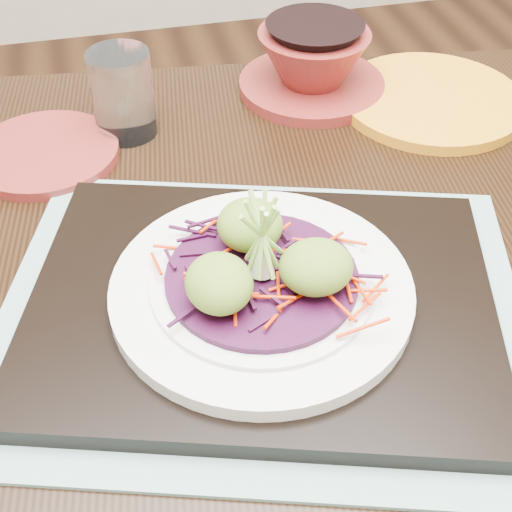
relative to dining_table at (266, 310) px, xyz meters
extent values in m
cube|color=black|center=(0.00, 0.00, 0.07)|extent=(1.18, 0.86, 0.04)
cube|color=gray|center=(-0.03, -0.08, 0.09)|extent=(0.54, 0.47, 0.00)
cube|color=black|center=(-0.03, -0.08, 0.10)|extent=(0.46, 0.40, 0.02)
cylinder|color=silver|center=(-0.03, -0.08, 0.12)|extent=(0.26, 0.26, 0.01)
cylinder|color=silver|center=(-0.03, -0.08, 0.13)|extent=(0.19, 0.19, 0.01)
cylinder|color=#380B2E|center=(-0.03, -0.08, 0.13)|extent=(0.16, 0.16, 0.01)
ellipsoid|color=#587623|center=(-0.07, -0.11, 0.16)|extent=(0.06, 0.06, 0.04)
ellipsoid|color=#587623|center=(0.01, -0.11, 0.16)|extent=(0.06, 0.06, 0.04)
ellipsoid|color=#587623|center=(-0.03, -0.04, 0.16)|extent=(0.06, 0.06, 0.04)
cylinder|color=maroon|center=(-0.20, 0.20, 0.10)|extent=(0.18, 0.18, 0.01)
cylinder|color=white|center=(-0.11, 0.23, 0.14)|extent=(0.07, 0.07, 0.10)
cylinder|color=maroon|center=(0.13, 0.27, 0.10)|extent=(0.24, 0.24, 0.01)
cylinder|color=orange|center=(0.26, 0.20, 0.10)|extent=(0.24, 0.24, 0.01)
camera|label=1|loc=(-0.13, -0.49, 0.55)|focal=50.00mm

